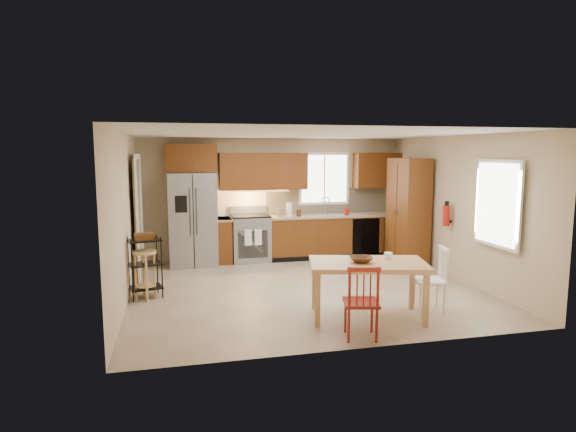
# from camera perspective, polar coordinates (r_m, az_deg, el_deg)

# --- Properties ---
(floor) EXTENTS (5.50, 5.50, 0.00)m
(floor) POSITION_cam_1_polar(r_m,az_deg,el_deg) (7.98, 1.95, -8.55)
(floor) COLOR tan
(floor) RESTS_ON ground
(ceiling) EXTENTS (5.50, 5.00, 0.02)m
(ceiling) POSITION_cam_1_polar(r_m,az_deg,el_deg) (7.67, 2.04, 9.70)
(ceiling) COLOR silver
(ceiling) RESTS_ON ground
(wall_back) EXTENTS (5.50, 0.02, 2.50)m
(wall_back) POSITION_cam_1_polar(r_m,az_deg,el_deg) (10.14, -1.70, 2.12)
(wall_back) COLOR #CCB793
(wall_back) RESTS_ON ground
(wall_front) EXTENTS (5.50, 0.02, 2.50)m
(wall_front) POSITION_cam_1_polar(r_m,az_deg,el_deg) (5.38, 8.98, -2.87)
(wall_front) COLOR #CCB793
(wall_front) RESTS_ON ground
(wall_left) EXTENTS (0.02, 5.00, 2.50)m
(wall_left) POSITION_cam_1_polar(r_m,az_deg,el_deg) (7.50, -18.74, -0.23)
(wall_left) COLOR #CCB793
(wall_left) RESTS_ON ground
(wall_right) EXTENTS (0.02, 5.00, 2.50)m
(wall_right) POSITION_cam_1_polar(r_m,az_deg,el_deg) (8.85, 19.45, 0.88)
(wall_right) COLOR #CCB793
(wall_right) RESTS_ON ground
(refrigerator) EXTENTS (0.92, 0.75, 1.82)m
(refrigerator) POSITION_cam_1_polar(r_m,az_deg,el_deg) (9.62, -11.22, -0.36)
(refrigerator) COLOR gray
(refrigerator) RESTS_ON floor
(range_stove) EXTENTS (0.76, 0.63, 0.92)m
(range_stove) POSITION_cam_1_polar(r_m,az_deg,el_deg) (9.85, -4.46, -2.70)
(range_stove) COLOR gray
(range_stove) RESTS_ON floor
(base_cabinet_narrow) EXTENTS (0.30, 0.60, 0.90)m
(base_cabinet_narrow) POSITION_cam_1_polar(r_m,az_deg,el_deg) (9.80, -7.66, -2.86)
(base_cabinet_narrow) COLOR #5E3011
(base_cabinet_narrow) RESTS_ON floor
(base_cabinet_run) EXTENTS (2.92, 0.60, 0.90)m
(base_cabinet_run) POSITION_cam_1_polar(r_m,az_deg,el_deg) (10.30, 5.71, -2.32)
(base_cabinet_run) COLOR #5E3011
(base_cabinet_run) RESTS_ON floor
(dishwasher) EXTENTS (0.60, 0.02, 0.78)m
(dishwasher) POSITION_cam_1_polar(r_m,az_deg,el_deg) (10.23, 9.20, -2.45)
(dishwasher) COLOR black
(dishwasher) RESTS_ON floor
(backsplash) EXTENTS (2.92, 0.03, 0.55)m
(backsplash) POSITION_cam_1_polar(r_m,az_deg,el_deg) (10.47, 5.25, 1.85)
(backsplash) COLOR beige
(backsplash) RESTS_ON wall_back
(upper_over_fridge) EXTENTS (1.00, 0.35, 0.55)m
(upper_over_fridge) POSITION_cam_1_polar(r_m,az_deg,el_deg) (9.73, -11.44, 6.76)
(upper_over_fridge) COLOR #643710
(upper_over_fridge) RESTS_ON wall_back
(upper_left_block) EXTENTS (1.80, 0.35, 0.75)m
(upper_left_block) POSITION_cam_1_polar(r_m,az_deg,el_deg) (9.89, -2.94, 5.31)
(upper_left_block) COLOR #643710
(upper_left_block) RESTS_ON wall_back
(upper_right_block) EXTENTS (1.00, 0.35, 0.75)m
(upper_right_block) POSITION_cam_1_polar(r_m,az_deg,el_deg) (10.62, 10.51, 5.35)
(upper_right_block) COLOR #643710
(upper_right_block) RESTS_ON wall_back
(window_back) EXTENTS (1.12, 0.04, 1.12)m
(window_back) POSITION_cam_1_polar(r_m,az_deg,el_deg) (10.37, 4.30, 4.44)
(window_back) COLOR white
(window_back) RESTS_ON wall_back
(sink) EXTENTS (0.62, 0.46, 0.16)m
(sink) POSITION_cam_1_polar(r_m,az_deg,el_deg) (10.18, 4.72, -0.09)
(sink) COLOR gray
(sink) RESTS_ON base_cabinet_run
(undercab_glow) EXTENTS (1.60, 0.30, 0.01)m
(undercab_glow) POSITION_cam_1_polar(r_m,az_deg,el_deg) (9.84, -4.62, 2.98)
(undercab_glow) COLOR #FFBF66
(undercab_glow) RESTS_ON wall_back
(soap_bottle) EXTENTS (0.09, 0.09, 0.19)m
(soap_bottle) POSITION_cam_1_polar(r_m,az_deg,el_deg) (10.19, 6.94, 0.65)
(soap_bottle) COLOR #B1150C
(soap_bottle) RESTS_ON base_cabinet_run
(paper_towel) EXTENTS (0.12, 0.12, 0.28)m
(paper_towel) POSITION_cam_1_polar(r_m,az_deg,el_deg) (9.88, 0.13, 0.75)
(paper_towel) COLOR white
(paper_towel) RESTS_ON base_cabinet_run
(canister_steel) EXTENTS (0.11, 0.11, 0.18)m
(canister_steel) POSITION_cam_1_polar(r_m,az_deg,el_deg) (9.84, -1.01, 0.43)
(canister_steel) COLOR gray
(canister_steel) RESTS_ON base_cabinet_run
(canister_wood) EXTENTS (0.10, 0.10, 0.14)m
(canister_wood) POSITION_cam_1_polar(r_m,az_deg,el_deg) (9.91, 1.29, 0.36)
(canister_wood) COLOR #4C2B14
(canister_wood) RESTS_ON base_cabinet_run
(pantry) EXTENTS (0.50, 0.95, 2.10)m
(pantry) POSITION_cam_1_polar(r_m,az_deg,el_deg) (9.74, 14.02, 0.49)
(pantry) COLOR #5E3011
(pantry) RESTS_ON floor
(fire_extinguisher) EXTENTS (0.12, 0.12, 0.36)m
(fire_extinguisher) POSITION_cam_1_polar(r_m,az_deg,el_deg) (8.93, 18.25, 0.02)
(fire_extinguisher) COLOR #B1150C
(fire_extinguisher) RESTS_ON wall_right
(window_right) EXTENTS (0.04, 1.02, 1.32)m
(window_right) POSITION_cam_1_polar(r_m,az_deg,el_deg) (7.85, 23.60, 1.34)
(window_right) COLOR white
(window_right) RESTS_ON wall_right
(doorway) EXTENTS (0.04, 0.95, 2.10)m
(doorway) POSITION_cam_1_polar(r_m,az_deg,el_deg) (8.80, -17.37, -0.38)
(doorway) COLOR #8C7A59
(doorway) RESTS_ON wall_left
(dining_table) EXTENTS (1.70, 1.20, 0.75)m
(dining_table) POSITION_cam_1_polar(r_m,az_deg,el_deg) (6.62, 9.37, -8.68)
(dining_table) COLOR tan
(dining_table) RESTS_ON floor
(chair_red) EXTENTS (0.51, 0.51, 0.90)m
(chair_red) POSITION_cam_1_polar(r_m,az_deg,el_deg) (5.89, 8.65, -9.94)
(chair_red) COLOR maroon
(chair_red) RESTS_ON floor
(chair_white) EXTENTS (0.51, 0.51, 0.90)m
(chair_white) POSITION_cam_1_polar(r_m,az_deg,el_deg) (7.05, 16.44, -7.24)
(chair_white) COLOR white
(chair_white) RESTS_ON floor
(table_bowl) EXTENTS (0.37, 0.37, 0.08)m
(table_bowl) POSITION_cam_1_polar(r_m,az_deg,el_deg) (6.49, 8.66, -5.50)
(table_bowl) COLOR #4C2B14
(table_bowl) RESTS_ON dining_table
(table_jar) EXTENTS (0.13, 0.13, 0.13)m
(table_jar) POSITION_cam_1_polar(r_m,az_deg,el_deg) (6.73, 11.79, -4.83)
(table_jar) COLOR white
(table_jar) RESTS_ON dining_table
(bar_stool) EXTENTS (0.43, 0.43, 0.75)m
(bar_stool) POSITION_cam_1_polar(r_m,az_deg,el_deg) (7.62, -16.59, -6.73)
(bar_stool) COLOR tan
(bar_stool) RESTS_ON floor
(utility_cart) EXTENTS (0.55, 0.47, 0.95)m
(utility_cart) POSITION_cam_1_polar(r_m,az_deg,el_deg) (7.69, -16.58, -5.85)
(utility_cart) COLOR black
(utility_cart) RESTS_ON floor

